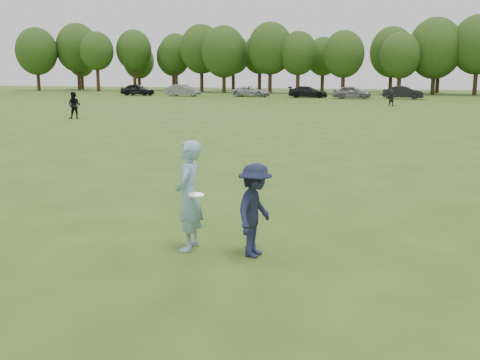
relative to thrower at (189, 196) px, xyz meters
The scene contains 13 objects.
ground 1.52m from the thrower, 21.19° to the right, with size 200.00×200.00×0.00m, color #2E5618.
thrower is the anchor object (origin of this frame).
defender 1.22m from the thrower, ahead, with size 1.03×0.59×1.60m, color #1A1F3A.
player_far_a 30.11m from the thrower, 128.59° to the left, with size 0.87×0.68×1.79m, color black.
player_far_d 44.81m from the thrower, 89.48° to the left, with size 1.46×0.46×1.57m, color #292929.
car_a 68.05m from the thrower, 119.68° to the left, with size 1.83×4.55×1.55m, color black.
car_b 64.67m from the thrower, 114.56° to the left, with size 1.61×4.62×1.52m, color slate.
car_c 62.70m from the thrower, 106.56° to the left, with size 2.22×4.82×1.34m, color #A8A8AD.
car_d 60.81m from the thrower, 100.01° to the left, with size 1.94×4.78×1.39m, color black.
car_e 58.78m from the thrower, 94.91° to the left, with size 1.78×4.44×1.51m, color slate.
car_f 59.93m from the thrower, 89.31° to the left, with size 1.60×4.58×1.51m, color black.
disc_in_play 0.30m from the thrower, 40.05° to the right, with size 0.29×0.29×0.05m.
treeline 76.75m from the thrower, 87.07° to the left, with size 130.35×18.39×11.74m.
Camera 1 is at (2.81, -8.31, 3.08)m, focal length 42.00 mm.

